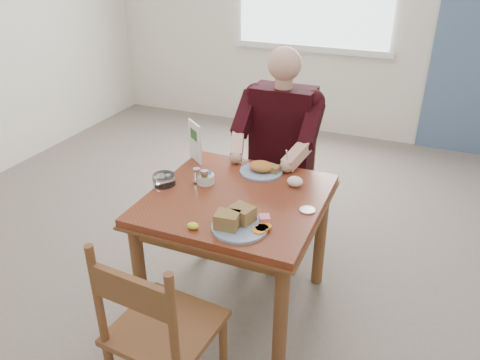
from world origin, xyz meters
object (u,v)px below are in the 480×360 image
at_px(table, 237,213).
at_px(far_plate, 262,169).
at_px(near_plate, 238,221).
at_px(chair_near, 159,332).
at_px(chair_far, 281,178).
at_px(diner, 279,138).

height_order(table, far_plate, far_plate).
bearing_deg(table, near_plate, -65.29).
distance_m(chair_near, near_plate, 0.60).
relative_size(near_plate, far_plate, 1.05).
relative_size(chair_far, diner, 0.69).
bearing_deg(chair_near, chair_far, 88.95).
bearing_deg(near_plate, chair_near, -107.67).
relative_size(diner, far_plate, 5.01).
distance_m(chair_far, far_plate, 0.57).
distance_m(chair_far, near_plate, 1.13).
distance_m(chair_far, chair_near, 1.57).
distance_m(table, diner, 0.73).
xyz_separation_m(chair_near, near_plate, (0.16, 0.49, 0.30)).
height_order(chair_near, diner, diner).
bearing_deg(chair_far, far_plate, -86.34).
relative_size(chair_near, near_plate, 3.28).
distance_m(near_plate, far_plate, 0.60).
bearing_deg(far_plate, near_plate, -80.62).
relative_size(chair_near, far_plate, 3.43).
relative_size(table, near_plate, 3.17).
bearing_deg(diner, chair_far, 90.01).
bearing_deg(table, far_plate, 84.24).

